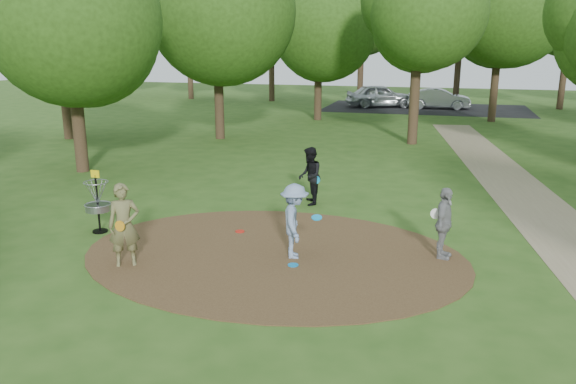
# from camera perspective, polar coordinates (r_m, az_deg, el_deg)

# --- Properties ---
(ground) EXTENTS (100.00, 100.00, 0.00)m
(ground) POSITION_cam_1_polar(r_m,az_deg,el_deg) (12.27, -1.53, -6.36)
(ground) COLOR #2D5119
(ground) RESTS_ON ground
(dirt_clearing) EXTENTS (8.40, 8.40, 0.02)m
(dirt_clearing) POSITION_cam_1_polar(r_m,az_deg,el_deg) (12.27, -1.53, -6.32)
(dirt_clearing) COLOR #47301C
(dirt_clearing) RESTS_ON ground
(parking_lot) EXTENTS (14.00, 8.00, 0.01)m
(parking_lot) POSITION_cam_1_polar(r_m,az_deg,el_deg) (41.18, 13.81, 8.26)
(parking_lot) COLOR black
(parking_lot) RESTS_ON ground
(player_observer_with_disc) EXTENTS (0.76, 0.68, 1.74)m
(player_observer_with_disc) POSITION_cam_1_polar(r_m,az_deg,el_deg) (11.88, -16.31, -3.27)
(player_observer_with_disc) COLOR brown
(player_observer_with_disc) RESTS_ON ground
(player_throwing_with_disc) EXTENTS (1.05, 1.17, 1.62)m
(player_throwing_with_disc) POSITION_cam_1_polar(r_m,az_deg,el_deg) (11.85, 0.67, -3.00)
(player_throwing_with_disc) COLOR #7C94B9
(player_throwing_with_disc) RESTS_ON ground
(player_walking_with_disc) EXTENTS (0.81, 0.93, 1.64)m
(player_walking_with_disc) POSITION_cam_1_polar(r_m,az_deg,el_deg) (15.82, 2.22, 1.62)
(player_walking_with_disc) COLOR black
(player_walking_with_disc) RESTS_ON ground
(player_waiting_with_disc) EXTENTS (0.56, 0.96, 1.55)m
(player_waiting_with_disc) POSITION_cam_1_polar(r_m,az_deg,el_deg) (12.26, 15.55, -3.10)
(player_waiting_with_disc) COLOR gray
(player_waiting_with_disc) RESTS_ON ground
(disc_ground_blue) EXTENTS (0.22, 0.22, 0.02)m
(disc_ground_blue) POSITION_cam_1_polar(r_m,az_deg,el_deg) (11.64, 0.52, -7.42)
(disc_ground_blue) COLOR #0B7DC8
(disc_ground_blue) RESTS_ON dirt_clearing
(disc_ground_red) EXTENTS (0.22, 0.22, 0.02)m
(disc_ground_red) POSITION_cam_1_polar(r_m,az_deg,el_deg) (13.69, -4.90, -4.00)
(disc_ground_red) COLOR red
(disc_ground_red) RESTS_ON dirt_clearing
(car_left) EXTENTS (5.16, 3.52, 1.63)m
(car_left) POSITION_cam_1_polar(r_m,az_deg,el_deg) (41.23, 9.34, 9.63)
(car_left) COLOR #B6BBBE
(car_left) RESTS_ON ground
(car_right) EXTENTS (4.32, 1.64, 1.41)m
(car_right) POSITION_cam_1_polar(r_m,az_deg,el_deg) (41.07, 15.09, 9.14)
(car_right) COLOR #A4A7AC
(car_right) RESTS_ON ground
(disc_golf_basket) EXTENTS (0.63, 0.63, 1.54)m
(disc_golf_basket) POSITION_cam_1_polar(r_m,az_deg,el_deg) (14.18, -18.82, -0.51)
(disc_golf_basket) COLOR black
(disc_golf_basket) RESTS_ON ground
(tree_ring) EXTENTS (37.17, 45.95, 9.63)m
(tree_ring) POSITION_cam_1_polar(r_m,az_deg,el_deg) (21.41, 10.96, 16.88)
(tree_ring) COLOR #332316
(tree_ring) RESTS_ON ground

